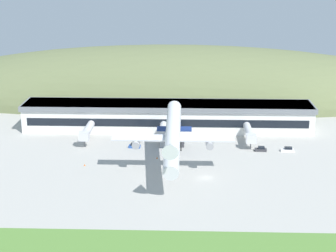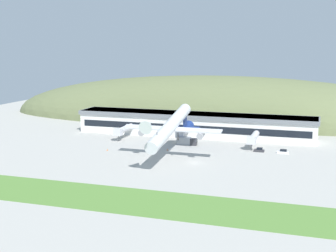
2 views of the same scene
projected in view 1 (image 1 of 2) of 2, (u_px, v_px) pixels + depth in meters
ground_plane at (205, 178)px, 162.38m from camera, size 331.03×331.03×0.00m
hill_backdrop at (173, 98)px, 254.66m from camera, size 247.37×69.85×47.41m
terminal_building at (168, 115)px, 206.43m from camera, size 106.23×15.40×10.05m
jetway_0 at (87, 131)px, 192.55m from camera, size 3.38×15.99×5.43m
jetway_1 at (163, 130)px, 193.62m from camera, size 3.38×12.16×5.43m
jetway_2 at (249, 133)px, 190.43m from camera, size 3.38×16.50×5.43m
cargo_airplane at (173, 136)px, 162.63m from camera, size 35.83×50.21×13.38m
service_car_0 at (261, 149)px, 184.64m from camera, size 3.91×1.92×1.59m
service_car_1 at (134, 146)px, 187.97m from camera, size 3.99×2.12×1.54m
service_car_2 at (288, 150)px, 184.32m from camera, size 4.41×1.94×1.52m
fuel_truck at (172, 142)px, 188.92m from camera, size 8.28×2.93×3.19m
traffic_cone_0 at (85, 165)px, 171.73m from camera, size 0.52×0.52×0.58m
traffic_cone_1 at (157, 158)px, 177.89m from camera, size 0.52×0.52×0.58m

